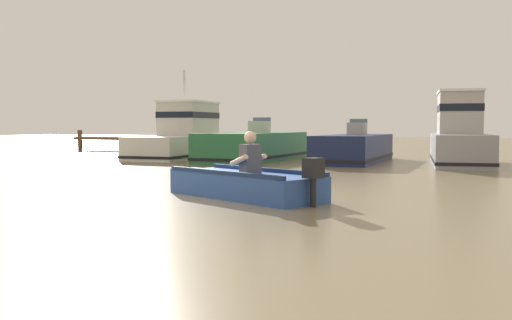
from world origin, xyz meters
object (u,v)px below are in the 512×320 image
Objects in this scene: moored_boat_green at (254,147)px; moored_boat_navy at (354,149)px; rowboat_with_person at (242,183)px; moored_boat_white at (185,137)px; moored_boat_grey at (459,137)px.

moored_boat_navy is (3.63, 0.66, -0.03)m from moored_boat_green.
moored_boat_green is at bearing 112.95° from rowboat_with_person.
moored_boat_navy is (7.08, -0.11, -0.38)m from moored_boat_white.
moored_boat_white is 7.09m from moored_boat_navy.
moored_boat_green is 1.10× the size of moored_boat_grey.
moored_boat_white is 10.62m from moored_boat_grey.
moored_boat_grey is (2.83, 11.02, 0.66)m from rowboat_with_person.
moored_boat_white is at bearing 125.27° from rowboat_with_person.
rowboat_with_person is at bearing -104.39° from moored_boat_grey.
moored_boat_white reaches higher than moored_boat_green.
rowboat_with_person is at bearing -54.73° from moored_boat_white.
moored_boat_white is 1.11× the size of moored_boat_navy.
moored_boat_navy is at bearing 10.31° from moored_boat_green.
rowboat_with_person is 11.39m from moored_boat_grey.
moored_boat_white reaches higher than rowboat_with_person.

